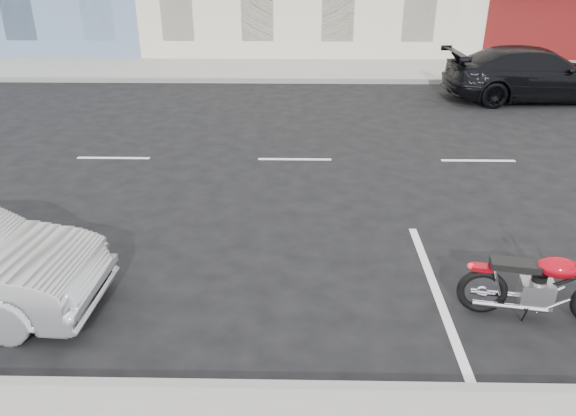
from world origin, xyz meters
name	(u,v)px	position (x,y,z in m)	size (l,w,h in m)	color
ground	(386,160)	(0.00, 0.00, 0.00)	(120.00, 120.00, 0.00)	black
sidewalk_far	(213,69)	(-5.00, 8.70, 0.07)	(80.00, 3.40, 0.15)	gray
curb_near	(10,386)	(-5.00, -7.00, 0.08)	(80.00, 0.12, 0.16)	gray
curb_far	(206,80)	(-5.00, 7.00, 0.08)	(80.00, 0.12, 0.16)	gray
car_far	(535,74)	(4.99, 5.13, 0.76)	(2.13, 5.23, 1.52)	black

